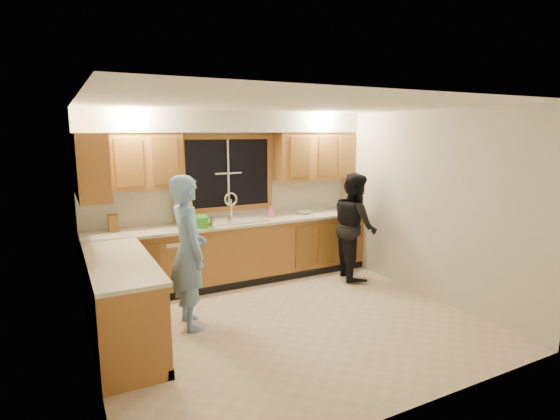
# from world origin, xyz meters

# --- Properties ---
(floor) EXTENTS (4.20, 4.20, 0.00)m
(floor) POSITION_xyz_m (0.00, 0.00, 0.00)
(floor) COLOR beige
(floor) RESTS_ON ground
(ceiling) EXTENTS (4.20, 4.20, 0.00)m
(ceiling) POSITION_xyz_m (0.00, 0.00, 2.50)
(ceiling) COLOR white
(wall_back) EXTENTS (4.20, 0.00, 4.20)m
(wall_back) POSITION_xyz_m (0.00, 1.90, 1.25)
(wall_back) COLOR beige
(wall_back) RESTS_ON ground
(wall_left) EXTENTS (0.00, 3.80, 3.80)m
(wall_left) POSITION_xyz_m (-2.10, 0.00, 1.25)
(wall_left) COLOR beige
(wall_left) RESTS_ON ground
(wall_right) EXTENTS (0.00, 3.80, 3.80)m
(wall_right) POSITION_xyz_m (2.10, 0.00, 1.25)
(wall_right) COLOR beige
(wall_right) RESTS_ON ground
(base_cabinets_back) EXTENTS (4.20, 0.60, 0.88)m
(base_cabinets_back) POSITION_xyz_m (0.00, 1.60, 0.44)
(base_cabinets_back) COLOR #A76A30
(base_cabinets_back) RESTS_ON ground
(base_cabinets_left) EXTENTS (0.60, 1.90, 0.88)m
(base_cabinets_left) POSITION_xyz_m (-1.80, 0.35, 0.44)
(base_cabinets_left) COLOR #A76A30
(base_cabinets_left) RESTS_ON ground
(countertop_back) EXTENTS (4.20, 0.63, 0.04)m
(countertop_back) POSITION_xyz_m (0.00, 1.58, 0.90)
(countertop_back) COLOR beige
(countertop_back) RESTS_ON base_cabinets_back
(countertop_left) EXTENTS (0.63, 1.90, 0.04)m
(countertop_left) POSITION_xyz_m (-1.79, 0.35, 0.90)
(countertop_left) COLOR beige
(countertop_left) RESTS_ON base_cabinets_left
(upper_cabinets_left) EXTENTS (1.35, 0.33, 0.75)m
(upper_cabinets_left) POSITION_xyz_m (-1.43, 1.73, 1.83)
(upper_cabinets_left) COLOR #A76A30
(upper_cabinets_left) RESTS_ON wall_back
(upper_cabinets_right) EXTENTS (1.35, 0.33, 0.75)m
(upper_cabinets_right) POSITION_xyz_m (1.43, 1.73, 1.83)
(upper_cabinets_right) COLOR #A76A30
(upper_cabinets_right) RESTS_ON wall_back
(upper_cabinets_return) EXTENTS (0.33, 0.90, 0.75)m
(upper_cabinets_return) POSITION_xyz_m (-1.94, 1.12, 1.83)
(upper_cabinets_return) COLOR #A76A30
(upper_cabinets_return) RESTS_ON wall_left
(soffit) EXTENTS (4.20, 0.35, 0.30)m
(soffit) POSITION_xyz_m (0.00, 1.72, 2.35)
(soffit) COLOR silver
(soffit) RESTS_ON wall_back
(window_frame) EXTENTS (1.44, 0.03, 1.14)m
(window_frame) POSITION_xyz_m (0.00, 1.89, 1.60)
(window_frame) COLOR black
(window_frame) RESTS_ON wall_back
(sink) EXTENTS (0.86, 0.52, 0.57)m
(sink) POSITION_xyz_m (0.00, 1.60, 0.86)
(sink) COLOR silver
(sink) RESTS_ON countertop_back
(dishwasher) EXTENTS (0.60, 0.56, 0.82)m
(dishwasher) POSITION_xyz_m (-0.85, 1.59, 0.41)
(dishwasher) COLOR silver
(dishwasher) RESTS_ON floor
(stove) EXTENTS (0.58, 0.75, 0.90)m
(stove) POSITION_xyz_m (-1.80, -0.22, 0.45)
(stove) COLOR silver
(stove) RESTS_ON floor
(man) EXTENTS (0.42, 0.64, 1.75)m
(man) POSITION_xyz_m (-1.04, 0.45, 0.88)
(man) COLOR #74A3DB
(man) RESTS_ON floor
(woman) EXTENTS (0.82, 0.93, 1.61)m
(woman) POSITION_xyz_m (1.67, 0.97, 0.81)
(woman) COLOR black
(woman) RESTS_ON floor
(knife_block) EXTENTS (0.12, 0.10, 0.23)m
(knife_block) POSITION_xyz_m (-1.67, 1.71, 1.03)
(knife_block) COLOR brown
(knife_block) RESTS_ON countertop_back
(cutting_board) EXTENTS (0.32, 0.21, 0.40)m
(cutting_board) POSITION_xyz_m (-0.70, 1.82, 1.12)
(cutting_board) COLOR #D6B56D
(cutting_board) RESTS_ON countertop_back
(dish_crate) EXTENTS (0.40, 0.38, 0.15)m
(dish_crate) POSITION_xyz_m (-0.65, 1.48, 1.00)
(dish_crate) COLOR green
(dish_crate) RESTS_ON countertop_back
(soap_bottle) EXTENTS (0.10, 0.10, 0.17)m
(soap_bottle) POSITION_xyz_m (0.58, 1.64, 1.01)
(soap_bottle) COLOR pink
(soap_bottle) RESTS_ON countertop_back
(bowl) EXTENTS (0.26, 0.26, 0.05)m
(bowl) POSITION_xyz_m (1.17, 1.64, 0.95)
(bowl) COLOR silver
(bowl) RESTS_ON countertop_back
(can_left) EXTENTS (0.08, 0.08, 0.12)m
(can_left) POSITION_xyz_m (-0.41, 1.46, 0.98)
(can_left) COLOR beige
(can_left) RESTS_ON countertop_back
(can_right) EXTENTS (0.08, 0.08, 0.12)m
(can_right) POSITION_xyz_m (-0.17, 1.41, 0.98)
(can_right) COLOR beige
(can_right) RESTS_ON countertop_back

